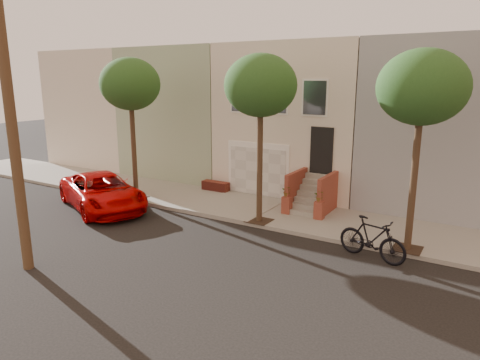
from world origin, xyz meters
The scene contains 9 objects.
ground centered at (0.00, 0.00, 0.00)m, with size 90.00×90.00×0.00m, color black.
sidewalk centered at (0.00, 5.35, 0.07)m, with size 40.00×3.70×0.15m, color #99978B.
house_row centered at (0.00, 11.19, 3.64)m, with size 33.10×11.70×7.00m.
tree_left centered at (-5.50, 3.90, 5.26)m, with size 2.70×2.57×6.30m.
tree_mid centered at (1.00, 3.90, 5.26)m, with size 2.70×2.57×6.30m.
tree_right centered at (6.50, 3.90, 5.26)m, with size 2.70×2.57×6.30m.
utility_pole centered at (8.00, -3.20, 5.19)m, with size 23.60×1.22×10.00m.
pickup_truck centered at (-5.83, 2.21, 0.76)m, with size 2.53×5.49×1.52m, color #B90000.
motorcycle centered at (5.62, 2.81, 0.68)m, with size 0.64×2.26×1.36m, color black.
Camera 1 is at (8.75, -10.30, 5.59)m, focal length 32.69 mm.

